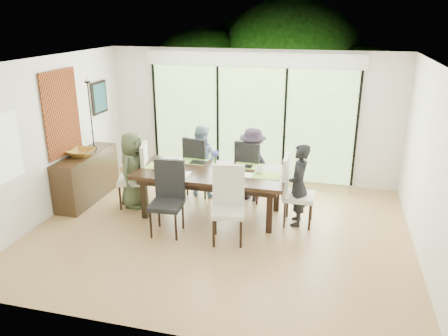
% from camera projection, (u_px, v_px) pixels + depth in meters
% --- Properties ---
extents(floor, '(6.00, 5.00, 0.01)m').
position_uv_depth(floor, '(220.00, 231.00, 7.14)').
color(floor, olive).
rests_on(floor, ground).
extents(ceiling, '(6.00, 5.00, 0.01)m').
position_uv_depth(ceiling, '(220.00, 61.00, 6.23)').
color(ceiling, white).
rests_on(ceiling, wall_back).
extents(wall_back, '(6.00, 0.02, 2.70)m').
position_uv_depth(wall_back, '(251.00, 116.00, 8.97)').
color(wall_back, silver).
rests_on(wall_back, floor).
extents(wall_front, '(6.00, 0.02, 2.70)m').
position_uv_depth(wall_front, '(156.00, 224.00, 4.39)').
color(wall_front, silver).
rests_on(wall_front, floor).
extents(wall_left, '(0.02, 5.00, 2.70)m').
position_uv_depth(wall_left, '(48.00, 139.00, 7.39)').
color(wall_left, beige).
rests_on(wall_left, floor).
extents(wall_right, '(0.02, 5.00, 2.70)m').
position_uv_depth(wall_right, '(432.00, 168.00, 5.98)').
color(wall_right, silver).
rests_on(wall_right, floor).
extents(glass_doors, '(4.20, 0.02, 2.30)m').
position_uv_depth(glass_doors, '(251.00, 124.00, 8.99)').
color(glass_doors, '#598C3F').
rests_on(glass_doors, wall_back).
extents(blinds_header, '(4.40, 0.06, 0.28)m').
position_uv_depth(blinds_header, '(252.00, 59.00, 8.54)').
color(blinds_header, white).
rests_on(blinds_header, wall_back).
extents(mullion_a, '(0.05, 0.04, 2.30)m').
position_uv_depth(mullion_a, '(156.00, 118.00, 9.47)').
color(mullion_a, black).
rests_on(mullion_a, wall_back).
extents(mullion_b, '(0.05, 0.04, 2.30)m').
position_uv_depth(mullion_b, '(218.00, 122.00, 9.14)').
color(mullion_b, black).
rests_on(mullion_b, wall_back).
extents(mullion_c, '(0.05, 0.04, 2.30)m').
position_uv_depth(mullion_c, '(285.00, 126.00, 8.81)').
color(mullion_c, black).
rests_on(mullion_c, wall_back).
extents(mullion_d, '(0.05, 0.04, 2.30)m').
position_uv_depth(mullion_d, '(357.00, 130.00, 8.49)').
color(mullion_d, black).
rests_on(mullion_d, wall_back).
extents(deck, '(6.00, 1.80, 0.10)m').
position_uv_depth(deck, '(257.00, 167.00, 10.26)').
color(deck, brown).
rests_on(deck, ground).
extents(rail_top, '(6.00, 0.08, 0.06)m').
position_uv_depth(rail_top, '(264.00, 133.00, 10.78)').
color(rail_top, brown).
rests_on(rail_top, deck).
extents(foliage_left, '(3.20, 3.20, 3.20)m').
position_uv_depth(foliage_left, '(205.00, 88.00, 11.82)').
color(foliage_left, '#14380F').
rests_on(foliage_left, ground).
extents(foliage_mid, '(4.00, 4.00, 4.00)m').
position_uv_depth(foliage_mid, '(289.00, 74.00, 11.73)').
color(foliage_mid, '#14380F').
rests_on(foliage_mid, ground).
extents(foliage_right, '(2.80, 2.80, 2.80)m').
position_uv_depth(foliage_right, '(358.00, 103.00, 10.76)').
color(foliage_right, '#14380F').
rests_on(foliage_right, ground).
extents(foliage_far, '(3.60, 3.60, 3.60)m').
position_uv_depth(foliage_far, '(257.00, 76.00, 12.67)').
color(foliage_far, '#14380F').
rests_on(foliage_far, ground).
extents(table_top, '(2.58, 1.18, 0.06)m').
position_uv_depth(table_top, '(212.00, 173.00, 7.47)').
color(table_top, black).
rests_on(table_top, floor).
extents(table_apron, '(2.36, 0.97, 0.11)m').
position_uv_depth(table_apron, '(212.00, 178.00, 7.50)').
color(table_apron, black).
rests_on(table_apron, floor).
extents(table_leg_fl, '(0.10, 0.10, 0.74)m').
position_uv_depth(table_leg_fl, '(144.00, 198.00, 7.47)').
color(table_leg_fl, black).
rests_on(table_leg_fl, floor).
extents(table_leg_fr, '(0.10, 0.10, 0.74)m').
position_uv_depth(table_leg_fr, '(270.00, 211.00, 6.96)').
color(table_leg_fr, black).
rests_on(table_leg_fr, floor).
extents(table_leg_bl, '(0.10, 0.10, 0.74)m').
position_uv_depth(table_leg_bl, '(163.00, 180.00, 8.25)').
color(table_leg_bl, black).
rests_on(table_leg_bl, floor).
extents(table_leg_br, '(0.10, 0.10, 0.74)m').
position_uv_depth(table_leg_br, '(277.00, 191.00, 7.75)').
color(table_leg_br, black).
rests_on(table_leg_br, floor).
extents(chair_left_end, '(0.61, 0.61, 1.18)m').
position_uv_depth(chair_left_end, '(132.00, 175.00, 7.88)').
color(chair_left_end, beige).
rests_on(chair_left_end, floor).
extents(chair_right_end, '(0.50, 0.50, 1.18)m').
position_uv_depth(chair_right_end, '(299.00, 191.00, 7.18)').
color(chair_right_end, silver).
rests_on(chair_right_end, floor).
extents(chair_far_left, '(0.61, 0.61, 1.18)m').
position_uv_depth(chair_far_left, '(201.00, 165.00, 8.41)').
color(chair_far_left, black).
rests_on(chair_far_left, floor).
extents(chair_far_right, '(0.61, 0.61, 1.18)m').
position_uv_depth(chair_far_right, '(252.00, 169.00, 8.18)').
color(chair_far_right, black).
rests_on(chair_far_right, floor).
extents(chair_near_left, '(0.53, 0.53, 1.18)m').
position_uv_depth(chair_near_left, '(166.00, 199.00, 6.85)').
color(chair_near_left, black).
rests_on(chair_near_left, floor).
extents(chair_near_right, '(0.58, 0.58, 1.18)m').
position_uv_depth(chair_near_right, '(228.00, 206.00, 6.62)').
color(chair_near_right, beige).
rests_on(chair_near_right, floor).
extents(person_left_end, '(0.46, 0.68, 1.39)m').
position_uv_depth(person_left_end, '(133.00, 170.00, 7.84)').
color(person_left_end, '#424C33').
rests_on(person_left_end, floor).
extents(person_right_end, '(0.45, 0.67, 1.39)m').
position_uv_depth(person_right_end, '(299.00, 185.00, 7.15)').
color(person_right_end, black).
rests_on(person_right_end, floor).
extents(person_far_left, '(0.70, 0.50, 1.39)m').
position_uv_depth(person_far_left, '(201.00, 160.00, 8.36)').
color(person_far_left, '#809EB9').
rests_on(person_far_left, floor).
extents(person_far_right, '(0.71, 0.52, 1.39)m').
position_uv_depth(person_far_right, '(252.00, 164.00, 8.13)').
color(person_far_right, '#271F2E').
rests_on(person_far_right, floor).
extents(placemat_left, '(0.47, 0.34, 0.01)m').
position_uv_depth(placemat_left, '(160.00, 166.00, 7.68)').
color(placemat_left, '#89A53A').
rests_on(placemat_left, table_top).
extents(placemat_right, '(0.47, 0.34, 0.01)m').
position_uv_depth(placemat_right, '(267.00, 176.00, 7.24)').
color(placemat_right, '#75A93C').
rests_on(placemat_right, table_top).
extents(placemat_far_l, '(0.47, 0.34, 0.01)m').
position_uv_depth(placemat_far_l, '(194.00, 162.00, 7.93)').
color(placemat_far_l, '#7CB440').
rests_on(placemat_far_l, table_top).
extents(placemat_far_r, '(0.47, 0.34, 0.01)m').
position_uv_depth(placemat_far_r, '(248.00, 166.00, 7.70)').
color(placemat_far_r, '#86B841').
rests_on(placemat_far_r, table_top).
extents(placemat_paper, '(0.47, 0.34, 0.01)m').
position_uv_depth(placemat_paper, '(175.00, 174.00, 7.31)').
color(placemat_paper, white).
rests_on(placemat_paper, table_top).
extents(tablet_far_l, '(0.28, 0.19, 0.01)m').
position_uv_depth(tablet_far_l, '(198.00, 162.00, 7.86)').
color(tablet_far_l, black).
rests_on(tablet_far_l, table_top).
extents(tablet_far_r, '(0.26, 0.18, 0.01)m').
position_uv_depth(tablet_far_r, '(245.00, 166.00, 7.66)').
color(tablet_far_r, black).
rests_on(tablet_far_r, table_top).
extents(papers, '(0.32, 0.24, 0.00)m').
position_uv_depth(papers, '(251.00, 175.00, 7.25)').
color(papers, white).
rests_on(papers, table_top).
extents(platter_base, '(0.28, 0.28, 0.03)m').
position_uv_depth(platter_base, '(175.00, 173.00, 7.31)').
color(platter_base, white).
rests_on(platter_base, table_top).
extents(platter_snacks, '(0.21, 0.21, 0.02)m').
position_uv_depth(platter_snacks, '(175.00, 172.00, 7.30)').
color(platter_snacks, '#E0531A').
rests_on(platter_snacks, table_top).
extents(vase, '(0.09, 0.09, 0.13)m').
position_uv_depth(vase, '(215.00, 167.00, 7.47)').
color(vase, silver).
rests_on(vase, table_top).
extents(hyacinth_stems, '(0.04, 0.04, 0.17)m').
position_uv_depth(hyacinth_stems, '(215.00, 160.00, 7.43)').
color(hyacinth_stems, '#337226').
rests_on(hyacinth_stems, table_top).
extents(hyacinth_blooms, '(0.12, 0.12, 0.12)m').
position_uv_depth(hyacinth_blooms, '(215.00, 154.00, 7.39)').
color(hyacinth_blooms, '#4D59C0').
rests_on(hyacinth_blooms, table_top).
extents(laptop, '(0.42, 0.40, 0.03)m').
position_uv_depth(laptop, '(163.00, 168.00, 7.56)').
color(laptop, silver).
rests_on(laptop, table_top).
extents(cup_a, '(0.16, 0.16, 0.10)m').
position_uv_depth(cup_a, '(176.00, 162.00, 7.74)').
color(cup_a, white).
rests_on(cup_a, table_top).
extents(cup_b, '(0.13, 0.13, 0.10)m').
position_uv_depth(cup_b, '(219.00, 171.00, 7.32)').
color(cup_b, white).
rests_on(cup_b, table_top).
extents(cup_c, '(0.18, 0.18, 0.10)m').
position_uv_depth(cup_c, '(259.00, 170.00, 7.35)').
color(cup_c, white).
rests_on(cup_c, table_top).
extents(book, '(0.18, 0.25, 0.02)m').
position_uv_depth(book, '(227.00, 171.00, 7.44)').
color(book, white).
rests_on(book, table_top).
extents(sideboard, '(0.45, 1.60, 0.90)m').
position_uv_depth(sideboard, '(87.00, 177.00, 8.20)').
color(sideboard, black).
rests_on(sideboard, floor).
extents(bowl, '(0.48, 0.48, 0.12)m').
position_uv_depth(bowl, '(81.00, 153.00, 7.94)').
color(bowl, olive).
rests_on(bowl, sideboard).
extents(candlestick_base, '(0.10, 0.10, 0.04)m').
position_uv_depth(candlestick_base, '(94.00, 148.00, 8.36)').
color(candlestick_base, black).
rests_on(candlestick_base, sideboard).
extents(candlestick_shaft, '(0.02, 0.02, 1.25)m').
position_uv_depth(candlestick_shaft, '(91.00, 115.00, 8.15)').
color(candlestick_shaft, black).
rests_on(candlestick_shaft, sideboard).
extents(candlestick_pan, '(0.10, 0.10, 0.03)m').
position_uv_depth(candlestick_pan, '(87.00, 82.00, 7.94)').
color(candlestick_pan, black).
rests_on(candlestick_pan, sideboard).
extents(candle, '(0.04, 0.04, 0.10)m').
position_uv_depth(candle, '(87.00, 79.00, 7.92)').
color(candle, silver).
rests_on(candle, sideboard).
extents(tapestry, '(0.02, 1.00, 1.50)m').
position_uv_depth(tapestry, '(62.00, 113.00, 7.62)').
color(tapestry, '#983C16').
rests_on(tapestry, wall_left).
extents(art_frame, '(0.03, 0.55, 0.65)m').
position_uv_depth(art_frame, '(99.00, 97.00, 8.79)').
color(art_frame, black).
rests_on(art_frame, wall_left).
extents(art_canvas, '(0.01, 0.45, 0.55)m').
position_uv_depth(art_canvas, '(100.00, 98.00, 8.79)').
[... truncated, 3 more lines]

